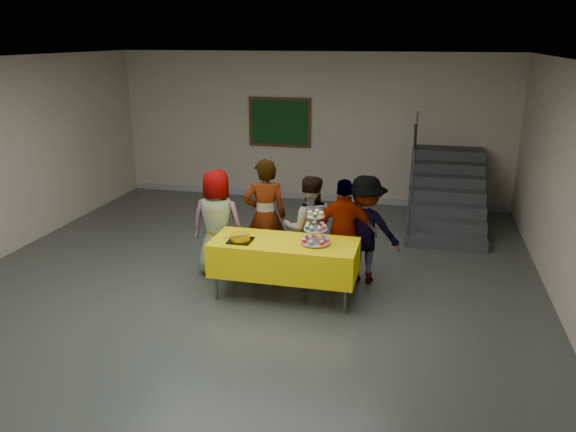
{
  "coord_description": "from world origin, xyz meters",
  "views": [
    {
      "loc": [
        2.22,
        -6.15,
        3.28
      ],
      "look_at": [
        0.59,
        0.59,
        1.05
      ],
      "focal_mm": 35.0,
      "sensor_mm": 36.0,
      "label": 1
    }
  ],
  "objects_px": {
    "schoolchild_c": "(309,228)",
    "staircase": "(445,196)",
    "bake_table": "(284,257)",
    "schoolchild_d": "(344,233)",
    "schoolchild_b": "(265,216)",
    "bear_cake": "(240,237)",
    "noticeboard": "(280,122)",
    "schoolchild_e": "(365,230)",
    "schoolchild_a": "(217,223)",
    "cupcake_stand": "(315,231)"
  },
  "relations": [
    {
      "from": "bake_table",
      "to": "cupcake_stand",
      "type": "distance_m",
      "value": 0.56
    },
    {
      "from": "schoolchild_e",
      "to": "noticeboard",
      "type": "bearing_deg",
      "value": -59.83
    },
    {
      "from": "cupcake_stand",
      "to": "noticeboard",
      "type": "relative_size",
      "value": 0.34
    },
    {
      "from": "bear_cake",
      "to": "schoolchild_e",
      "type": "relative_size",
      "value": 0.24
    },
    {
      "from": "schoolchild_c",
      "to": "staircase",
      "type": "relative_size",
      "value": 0.62
    },
    {
      "from": "bake_table",
      "to": "noticeboard",
      "type": "bearing_deg",
      "value": 105.07
    },
    {
      "from": "bear_cake",
      "to": "schoolchild_c",
      "type": "distance_m",
      "value": 1.08
    },
    {
      "from": "schoolchild_d",
      "to": "noticeboard",
      "type": "relative_size",
      "value": 1.15
    },
    {
      "from": "schoolchild_d",
      "to": "schoolchild_e",
      "type": "bearing_deg",
      "value": -151.24
    },
    {
      "from": "schoolchild_c",
      "to": "noticeboard",
      "type": "height_order",
      "value": "noticeboard"
    },
    {
      "from": "staircase",
      "to": "schoolchild_d",
      "type": "bearing_deg",
      "value": -113.88
    },
    {
      "from": "schoolchild_a",
      "to": "schoolchild_d",
      "type": "distance_m",
      "value": 1.8
    },
    {
      "from": "schoolchild_c",
      "to": "schoolchild_e",
      "type": "distance_m",
      "value": 0.77
    },
    {
      "from": "bear_cake",
      "to": "schoolchild_d",
      "type": "bearing_deg",
      "value": 28.17
    },
    {
      "from": "schoolchild_d",
      "to": "schoolchild_e",
      "type": "distance_m",
      "value": 0.32
    },
    {
      "from": "schoolchild_c",
      "to": "schoolchild_d",
      "type": "distance_m",
      "value": 0.52
    },
    {
      "from": "schoolchild_b",
      "to": "bear_cake",
      "type": "bearing_deg",
      "value": 66.83
    },
    {
      "from": "cupcake_stand",
      "to": "schoolchild_e",
      "type": "distance_m",
      "value": 0.93
    },
    {
      "from": "schoolchild_a",
      "to": "staircase",
      "type": "height_order",
      "value": "staircase"
    },
    {
      "from": "bear_cake",
      "to": "schoolchild_c",
      "type": "relative_size",
      "value": 0.24
    },
    {
      "from": "schoolchild_e",
      "to": "staircase",
      "type": "distance_m",
      "value": 3.23
    },
    {
      "from": "schoolchild_c",
      "to": "schoolchild_d",
      "type": "height_order",
      "value": "schoolchild_d"
    },
    {
      "from": "bear_cake",
      "to": "staircase",
      "type": "height_order",
      "value": "staircase"
    },
    {
      "from": "bear_cake",
      "to": "bake_table",
      "type": "bearing_deg",
      "value": 12.32
    },
    {
      "from": "schoolchild_d",
      "to": "cupcake_stand",
      "type": "bearing_deg",
      "value": 54.6
    },
    {
      "from": "bake_table",
      "to": "schoolchild_c",
      "type": "xyz_separation_m",
      "value": [
        0.19,
        0.66,
        0.19
      ]
    },
    {
      "from": "schoolchild_c",
      "to": "noticeboard",
      "type": "bearing_deg",
      "value": -85.0
    },
    {
      "from": "schoolchild_a",
      "to": "schoolchild_c",
      "type": "height_order",
      "value": "schoolchild_a"
    },
    {
      "from": "schoolchild_b",
      "to": "schoolchild_c",
      "type": "bearing_deg",
      "value": 153.97
    },
    {
      "from": "bear_cake",
      "to": "schoolchild_e",
      "type": "height_order",
      "value": "schoolchild_e"
    },
    {
      "from": "schoolchild_c",
      "to": "schoolchild_e",
      "type": "relative_size",
      "value": 0.98
    },
    {
      "from": "schoolchild_e",
      "to": "cupcake_stand",
      "type": "bearing_deg",
      "value": 53.69
    },
    {
      "from": "cupcake_stand",
      "to": "bear_cake",
      "type": "distance_m",
      "value": 0.97
    },
    {
      "from": "schoolchild_a",
      "to": "schoolchild_d",
      "type": "relative_size",
      "value": 1.03
    },
    {
      "from": "schoolchild_a",
      "to": "schoolchild_c",
      "type": "xyz_separation_m",
      "value": [
        1.29,
        0.15,
        -0.02
      ]
    },
    {
      "from": "schoolchild_b",
      "to": "schoolchild_c",
      "type": "relative_size",
      "value": 1.12
    },
    {
      "from": "schoolchild_d",
      "to": "noticeboard",
      "type": "bearing_deg",
      "value": -71.63
    },
    {
      "from": "schoolchild_d",
      "to": "noticeboard",
      "type": "height_order",
      "value": "noticeboard"
    },
    {
      "from": "bake_table",
      "to": "schoolchild_a",
      "type": "height_order",
      "value": "schoolchild_a"
    },
    {
      "from": "schoolchild_a",
      "to": "schoolchild_c",
      "type": "relative_size",
      "value": 1.03
    },
    {
      "from": "cupcake_stand",
      "to": "bear_cake",
      "type": "height_order",
      "value": "cupcake_stand"
    },
    {
      "from": "cupcake_stand",
      "to": "schoolchild_d",
      "type": "distance_m",
      "value": 0.65
    },
    {
      "from": "bear_cake",
      "to": "noticeboard",
      "type": "distance_m",
      "value": 4.81
    },
    {
      "from": "bake_table",
      "to": "schoolchild_e",
      "type": "bearing_deg",
      "value": 37.6
    },
    {
      "from": "schoolchild_d",
      "to": "schoolchild_c",
      "type": "bearing_deg",
      "value": -19.56
    },
    {
      "from": "cupcake_stand",
      "to": "schoolchild_c",
      "type": "xyz_separation_m",
      "value": [
        -0.21,
        0.66,
        -0.2
      ]
    },
    {
      "from": "schoolchild_c",
      "to": "noticeboard",
      "type": "xyz_separation_m",
      "value": [
        -1.42,
        3.92,
        0.86
      ]
    },
    {
      "from": "schoolchild_d",
      "to": "bear_cake",
      "type": "bearing_deg",
      "value": 20.97
    },
    {
      "from": "bake_table",
      "to": "schoolchild_c",
      "type": "distance_m",
      "value": 0.71
    },
    {
      "from": "bake_table",
      "to": "bear_cake",
      "type": "xyz_separation_m",
      "value": [
        -0.55,
        -0.12,
        0.27
      ]
    }
  ]
}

